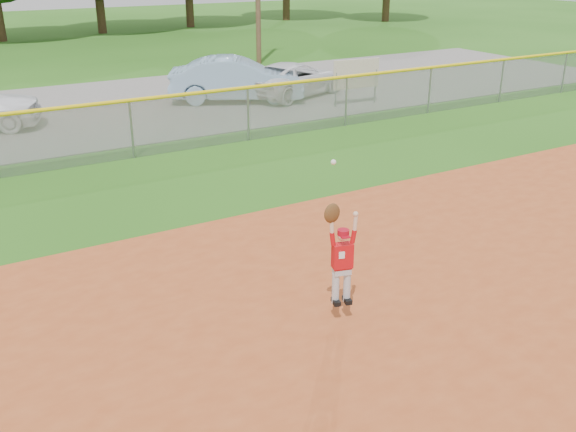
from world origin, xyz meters
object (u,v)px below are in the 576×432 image
object	(u,v)px
car_blue	(237,79)
car_white_b	(293,79)
sponsor_sign	(356,75)
ballplayer	(341,254)

from	to	relation	value
car_blue	car_white_b	distance (m)	2.23
sponsor_sign	ballplayer	size ratio (longest dim) A/B	0.83
ballplayer	car_white_b	bearing A→B (deg)	61.72
car_white_b	sponsor_sign	size ratio (longest dim) A/B	2.48
car_blue	car_white_b	bearing A→B (deg)	-67.78
sponsor_sign	ballplayer	bearing A→B (deg)	-126.74
car_blue	ballplayer	xyz separation A→B (m)	(-5.21, -13.99, 0.26)
car_blue	car_white_b	size ratio (longest dim) A/B	1.06
ballplayer	car_blue	bearing A→B (deg)	69.57
car_blue	sponsor_sign	world-z (taller)	sponsor_sign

